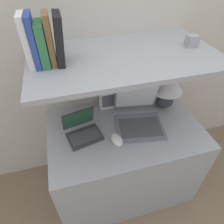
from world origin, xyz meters
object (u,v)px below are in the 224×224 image
Objects in this scene: book_black at (59,39)px; laptop_small at (83,130)px; computer_mouse at (117,140)px; table_lamp at (167,86)px; laptop_large at (138,117)px; book_white at (27,42)px; book_brown at (50,40)px; shelf_gadget at (192,41)px; book_blue at (34,41)px; router_box at (108,99)px; book_green at (42,44)px.

laptop_small is at bearing -48.77° from book_black.
table_lamp is at bearing 29.58° from computer_mouse.
book_white is at bearing 175.80° from laptop_large.
book_brown reaches higher than table_lamp.
book_black is (-0.46, 0.04, 0.59)m from laptop_large.
shelf_gadget is (0.05, -0.08, 0.37)m from table_lamp.
book_blue is 0.89m from shelf_gadget.
book_brown is at bearing -150.72° from router_box.
computer_mouse is 0.60× the size of book_green.
router_box is at bearing 29.28° from book_brown.
book_white is at bearing 155.73° from computer_mouse.
book_brown reaches higher than laptop_large.
book_black is at bearing -173.43° from table_lamp.
book_black is (0.08, -0.00, 0.02)m from book_green.
book_black is at bearing 174.44° from laptop_large.
router_box is 0.62× the size of book_white.
router_box is at bearing 24.61° from book_blue.
shelf_gadget is (0.72, 0.06, 0.52)m from laptop_small.
book_white is at bearing -156.94° from router_box.
table_lamp is 0.96m from book_blue.
router_box is 0.69m from book_brown.
book_green is 0.04m from book_brown.
computer_mouse is at bearing -31.42° from laptop_small.
computer_mouse is 0.50× the size of book_brown.
book_blue is 1.19× the size of book_green.
book_white is 0.11m from book_brown.
table_lamp is 1.93× the size of router_box.
book_blue is 0.04m from book_green.
book_black is (0.04, 0.00, -0.00)m from book_brown.
shelf_gadget is at bearing 4.52° from laptop_small.
laptop_small is 1.05× the size of book_black.
table_lamp is 0.70m from laptop_small.
book_blue is 0.12m from book_black.
book_black reaches higher than shelf_gadget.
book_green is (-0.37, -0.19, 0.55)m from router_box.
book_black is (-0.72, -0.08, 0.45)m from table_lamp.
shelf_gadget is (0.51, 0.18, 0.53)m from computer_mouse.
laptop_small is 0.63m from book_blue.
router_box is (-0.43, 0.10, -0.11)m from table_lamp.
book_black is (-0.05, 0.06, 0.60)m from laptop_small.
laptop_large is 0.74m from book_black.
router_box is 0.62× the size of book_brown.
computer_mouse is at bearing -31.48° from book_brown.
book_green is (0.07, 0.00, -0.02)m from book_white.
book_white is (-0.44, -0.19, 0.57)m from router_box.
book_white reaches higher than router_box.
book_white is at bearing 180.00° from shelf_gadget.
book_white is 1.01× the size of book_blue.
book_brown is (-0.09, 0.06, 0.61)m from laptop_small.
book_brown is (-0.30, 0.18, 0.63)m from computer_mouse.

